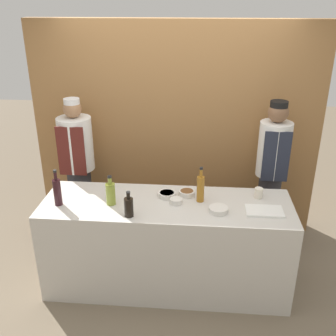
% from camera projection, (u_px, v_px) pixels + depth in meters
% --- Properties ---
extents(ground_plane, '(14.00, 14.00, 0.00)m').
position_uv_depth(ground_plane, '(167.00, 282.00, 3.90)').
color(ground_plane, '#756651').
extents(cabinet_wall, '(3.18, 0.18, 2.40)m').
position_uv_depth(cabinet_wall, '(175.00, 131.00, 4.46)').
color(cabinet_wall, olive).
rests_on(cabinet_wall, ground_plane).
extents(counter, '(2.27, 0.73, 0.90)m').
position_uv_depth(counter, '(167.00, 244.00, 3.72)').
color(counter, beige).
rests_on(counter, ground_plane).
extents(sauce_bowl_yellow, '(0.11, 0.11, 0.05)m').
position_uv_depth(sauce_bowl_yellow, '(176.00, 201.00, 3.52)').
color(sauce_bowl_yellow, silver).
rests_on(sauce_bowl_yellow, counter).
extents(sauce_bowl_brown, '(0.15, 0.15, 0.05)m').
position_uv_depth(sauce_bowl_brown, '(187.00, 193.00, 3.67)').
color(sauce_bowl_brown, silver).
rests_on(sauce_bowl_brown, counter).
extents(sauce_bowl_green, '(0.16, 0.16, 0.04)m').
position_uv_depth(sauce_bowl_green, '(167.00, 194.00, 3.64)').
color(sauce_bowl_green, silver).
rests_on(sauce_bowl_green, counter).
extents(sauce_bowl_red, '(0.17, 0.17, 0.05)m').
position_uv_depth(sauce_bowl_red, '(218.00, 209.00, 3.38)').
color(sauce_bowl_red, silver).
rests_on(sauce_bowl_red, counter).
extents(cutting_board, '(0.32, 0.20, 0.02)m').
position_uv_depth(cutting_board, '(264.00, 211.00, 3.39)').
color(cutting_board, white).
rests_on(cutting_board, counter).
extents(bottle_soy, '(0.08, 0.08, 0.23)m').
position_uv_depth(bottle_soy, '(129.00, 207.00, 3.29)').
color(bottle_soy, black).
rests_on(bottle_soy, counter).
extents(bottle_wine, '(0.07, 0.07, 0.34)m').
position_uv_depth(bottle_wine, '(57.00, 191.00, 3.46)').
color(bottle_wine, black).
rests_on(bottle_wine, counter).
extents(bottle_oil, '(0.08, 0.08, 0.28)m').
position_uv_depth(bottle_oil, '(111.00, 193.00, 3.48)').
color(bottle_oil, olive).
rests_on(bottle_oil, counter).
extents(bottle_amber, '(0.07, 0.07, 0.33)m').
position_uv_depth(bottle_amber, '(201.00, 188.00, 3.52)').
color(bottle_amber, '#9E661E').
rests_on(bottle_amber, counter).
extents(cup_cream, '(0.07, 0.07, 0.10)m').
position_uv_depth(cup_cream, '(259.00, 193.00, 3.61)').
color(cup_cream, silver).
rests_on(cup_cream, counter).
extents(chef_left, '(0.36, 0.36, 1.65)m').
position_uv_depth(chef_left, '(78.00, 167.00, 4.31)').
color(chef_left, '#28282D').
rests_on(chef_left, ground_plane).
extents(chef_right, '(0.33, 0.33, 1.66)m').
position_uv_depth(chef_right, '(271.00, 171.00, 4.14)').
color(chef_right, '#28282D').
rests_on(chef_right, ground_plane).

